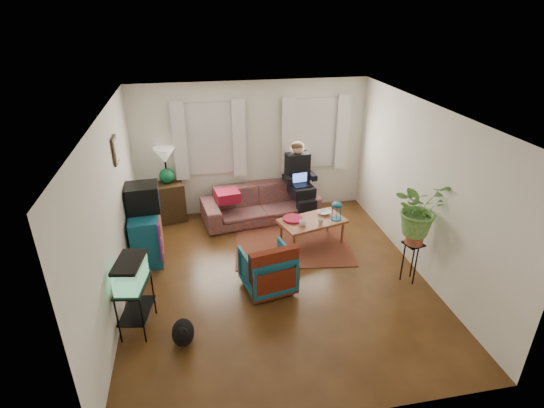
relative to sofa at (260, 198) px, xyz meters
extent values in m
cube|color=#4F2B14|center=(-0.08, -2.05, -0.44)|extent=(4.50, 5.00, 0.01)
cube|color=white|center=(-0.08, -2.05, 2.16)|extent=(4.50, 5.00, 0.01)
cube|color=silver|center=(-0.08, 0.45, 0.86)|extent=(4.50, 0.01, 2.60)
cube|color=silver|center=(-0.08, -4.55, 0.86)|extent=(4.50, 0.01, 2.60)
cube|color=silver|center=(-2.33, -2.05, 0.86)|extent=(0.01, 5.00, 2.60)
cube|color=silver|center=(2.17, -2.05, 0.86)|extent=(0.01, 5.00, 2.60)
cube|color=white|center=(-0.88, 0.43, 1.11)|extent=(1.08, 0.04, 1.38)
cube|color=white|center=(1.17, 0.43, 1.11)|extent=(1.08, 0.04, 1.38)
cube|color=white|center=(-0.88, 0.35, 1.11)|extent=(1.36, 0.06, 1.50)
cube|color=white|center=(1.17, 0.35, 1.11)|extent=(1.36, 0.06, 1.50)
cube|color=#3D2616|center=(-2.30, -1.20, 1.51)|extent=(0.04, 0.32, 0.40)
cube|color=brown|center=(0.39, -1.07, -0.43)|extent=(2.18, 1.84, 0.01)
imported|color=brown|center=(0.00, 0.00, 0.00)|extent=(2.33, 1.18, 0.87)
cube|color=#3C2816|center=(-1.73, 0.32, -0.05)|extent=(0.62, 0.62, 0.77)
cube|color=#12656D|center=(-2.07, -1.02, -0.02)|extent=(0.51, 0.95, 0.83)
cube|color=black|center=(-2.06, -0.92, 0.61)|extent=(0.53, 0.49, 0.44)
cube|color=black|center=(-2.08, -2.77, -0.09)|extent=(0.45, 0.67, 0.69)
cube|color=#7FD899|center=(-2.08, -2.77, 0.43)|extent=(0.40, 0.61, 0.36)
ellipsoid|color=black|center=(-1.51, -3.15, -0.25)|extent=(0.28, 0.43, 0.37)
imported|color=#135272|center=(-0.27, -2.24, -0.08)|extent=(0.81, 0.78, 0.71)
cube|color=#9E0A0A|center=(-0.21, -2.51, 0.07)|extent=(0.74, 0.30, 0.59)
cube|color=brown|center=(0.73, -1.11, -0.21)|extent=(1.24, 0.88, 0.46)
imported|color=white|center=(0.51, -1.28, 0.08)|extent=(0.15, 0.15, 0.10)
imported|color=beige|center=(0.83, -1.28, 0.07)|extent=(0.12, 0.12, 0.10)
imported|color=white|center=(1.00, -0.93, 0.05)|extent=(0.27, 0.27, 0.05)
cylinder|color=#B21414|center=(0.40, -1.05, 0.05)|extent=(0.42, 0.42, 0.04)
cube|color=black|center=(1.90, -2.46, -0.11)|extent=(0.34, 0.34, 0.66)
imported|color=#599947|center=(1.90, -2.46, 0.68)|extent=(0.88, 0.81, 0.84)
camera|label=1|loc=(-1.18, -7.37, 3.47)|focal=28.00mm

